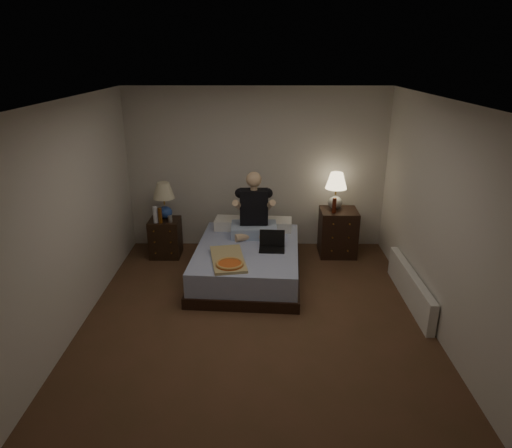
{
  "coord_description": "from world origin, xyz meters",
  "views": [
    {
      "loc": [
        0.04,
        -4.67,
        2.93
      ],
      "look_at": [
        0.0,
        0.9,
        0.85
      ],
      "focal_mm": 32.0,
      "sensor_mm": 36.0,
      "label": 1
    }
  ],
  "objects_px": {
    "beer_bottle_left": "(160,216)",
    "soda_can": "(170,219)",
    "beer_bottle_right": "(334,205)",
    "radiator": "(410,287)",
    "nightstand_right": "(338,232)",
    "water_bottle": "(155,215)",
    "bed": "(248,262)",
    "pizza_box": "(230,265)",
    "person": "(254,205)",
    "laptop": "(272,242)",
    "lamp_right": "(336,191)",
    "lamp_left": "(164,201)",
    "nightstand_left": "(166,238)"
  },
  "relations": [
    {
      "from": "nightstand_right",
      "to": "soda_can",
      "type": "bearing_deg",
      "value": -175.68
    },
    {
      "from": "bed",
      "to": "water_bottle",
      "type": "xyz_separation_m",
      "value": [
        -1.37,
        0.59,
        0.48
      ]
    },
    {
      "from": "beer_bottle_left",
      "to": "laptop",
      "type": "xyz_separation_m",
      "value": [
        1.63,
        -0.69,
        -0.12
      ]
    },
    {
      "from": "nightstand_left",
      "to": "nightstand_right",
      "type": "xyz_separation_m",
      "value": [
        2.64,
        0.08,
        0.07
      ]
    },
    {
      "from": "nightstand_left",
      "to": "lamp_right",
      "type": "distance_m",
      "value": 2.69
    },
    {
      "from": "beer_bottle_right",
      "to": "person",
      "type": "distance_m",
      "value": 1.21
    },
    {
      "from": "bed",
      "to": "radiator",
      "type": "height_order",
      "value": "bed"
    },
    {
      "from": "nightstand_right",
      "to": "lamp_right",
      "type": "xyz_separation_m",
      "value": [
        -0.06,
        0.09,
        0.64
      ]
    },
    {
      "from": "water_bottle",
      "to": "laptop",
      "type": "xyz_separation_m",
      "value": [
        1.7,
        -0.7,
        -0.13
      ]
    },
    {
      "from": "laptop",
      "to": "radiator",
      "type": "height_order",
      "value": "laptop"
    },
    {
      "from": "lamp_right",
      "to": "beer_bottle_left",
      "type": "xyz_separation_m",
      "value": [
        -2.61,
        -0.3,
        -0.3
      ]
    },
    {
      "from": "nightstand_left",
      "to": "beer_bottle_left",
      "type": "height_order",
      "value": "beer_bottle_left"
    },
    {
      "from": "beer_bottle_left",
      "to": "person",
      "type": "xyz_separation_m",
      "value": [
        1.38,
        -0.15,
        0.22
      ]
    },
    {
      "from": "water_bottle",
      "to": "pizza_box",
      "type": "bearing_deg",
      "value": -46.72
    },
    {
      "from": "soda_can",
      "to": "pizza_box",
      "type": "height_order",
      "value": "soda_can"
    },
    {
      "from": "person",
      "to": "nightstand_right",
      "type": "bearing_deg",
      "value": 14.54
    },
    {
      "from": "lamp_left",
      "to": "pizza_box",
      "type": "xyz_separation_m",
      "value": [
        1.07,
        -1.43,
        -0.37
      ]
    },
    {
      "from": "beer_bottle_left",
      "to": "pizza_box",
      "type": "xyz_separation_m",
      "value": [
        1.1,
        -1.23,
        -0.2
      ]
    },
    {
      "from": "person",
      "to": "pizza_box",
      "type": "bearing_deg",
      "value": -106.11
    },
    {
      "from": "nightstand_left",
      "to": "person",
      "type": "xyz_separation_m",
      "value": [
        1.36,
        -0.29,
        0.63
      ]
    },
    {
      "from": "nightstand_right",
      "to": "beer_bottle_left",
      "type": "xyz_separation_m",
      "value": [
        -2.67,
        -0.21,
        0.34
      ]
    },
    {
      "from": "lamp_right",
      "to": "pizza_box",
      "type": "bearing_deg",
      "value": -134.7
    },
    {
      "from": "bed",
      "to": "pizza_box",
      "type": "height_order",
      "value": "pizza_box"
    },
    {
      "from": "lamp_right",
      "to": "pizza_box",
      "type": "xyz_separation_m",
      "value": [
        -1.51,
        -1.53,
        -0.5
      ]
    },
    {
      "from": "radiator",
      "to": "nightstand_right",
      "type": "bearing_deg",
      "value": 115.11
    },
    {
      "from": "person",
      "to": "beer_bottle_left",
      "type": "bearing_deg",
      "value": 172.56
    },
    {
      "from": "beer_bottle_left",
      "to": "beer_bottle_right",
      "type": "height_order",
      "value": "beer_bottle_right"
    },
    {
      "from": "nightstand_right",
      "to": "water_bottle",
      "type": "distance_m",
      "value": 2.77
    },
    {
      "from": "lamp_right",
      "to": "person",
      "type": "height_order",
      "value": "person"
    },
    {
      "from": "bed",
      "to": "lamp_left",
      "type": "distance_m",
      "value": 1.62
    },
    {
      "from": "beer_bottle_left",
      "to": "soda_can",
      "type": "bearing_deg",
      "value": 16.27
    },
    {
      "from": "nightstand_right",
      "to": "person",
      "type": "xyz_separation_m",
      "value": [
        -1.28,
        -0.36,
        0.56
      ]
    },
    {
      "from": "bed",
      "to": "person",
      "type": "relative_size",
      "value": 1.97
    },
    {
      "from": "laptop",
      "to": "pizza_box",
      "type": "distance_m",
      "value": 0.76
    },
    {
      "from": "nightstand_left",
      "to": "person",
      "type": "distance_m",
      "value": 1.52
    },
    {
      "from": "soda_can",
      "to": "beer_bottle_right",
      "type": "relative_size",
      "value": 0.43
    },
    {
      "from": "lamp_left",
      "to": "radiator",
      "type": "distance_m",
      "value": 3.68
    },
    {
      "from": "nightstand_right",
      "to": "lamp_left",
      "type": "height_order",
      "value": "lamp_left"
    },
    {
      "from": "laptop",
      "to": "radiator",
      "type": "relative_size",
      "value": 0.21
    },
    {
      "from": "beer_bottle_right",
      "to": "radiator",
      "type": "relative_size",
      "value": 0.14
    },
    {
      "from": "soda_can",
      "to": "laptop",
      "type": "relative_size",
      "value": 0.29
    },
    {
      "from": "lamp_left",
      "to": "radiator",
      "type": "relative_size",
      "value": 0.35
    },
    {
      "from": "nightstand_left",
      "to": "beer_bottle_right",
      "type": "height_order",
      "value": "beer_bottle_right"
    },
    {
      "from": "lamp_left",
      "to": "lamp_right",
      "type": "relative_size",
      "value": 1.0
    },
    {
      "from": "beer_bottle_left",
      "to": "pizza_box",
      "type": "relative_size",
      "value": 0.3
    },
    {
      "from": "pizza_box",
      "to": "nightstand_left",
      "type": "bearing_deg",
      "value": 117.88
    },
    {
      "from": "nightstand_left",
      "to": "lamp_left",
      "type": "height_order",
      "value": "lamp_left"
    },
    {
      "from": "lamp_right",
      "to": "beer_bottle_right",
      "type": "xyz_separation_m",
      "value": [
        -0.04,
        -0.2,
        -0.17
      ]
    },
    {
      "from": "water_bottle",
      "to": "beer_bottle_left",
      "type": "distance_m",
      "value": 0.07
    },
    {
      "from": "water_bottle",
      "to": "radiator",
      "type": "xyz_separation_m",
      "value": [
        3.42,
        -1.25,
        -0.51
      ]
    }
  ]
}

